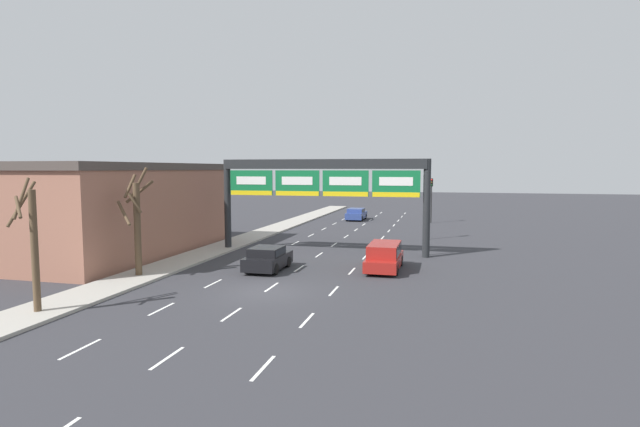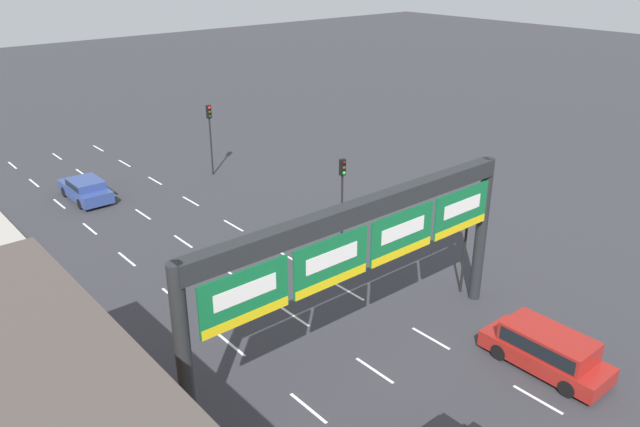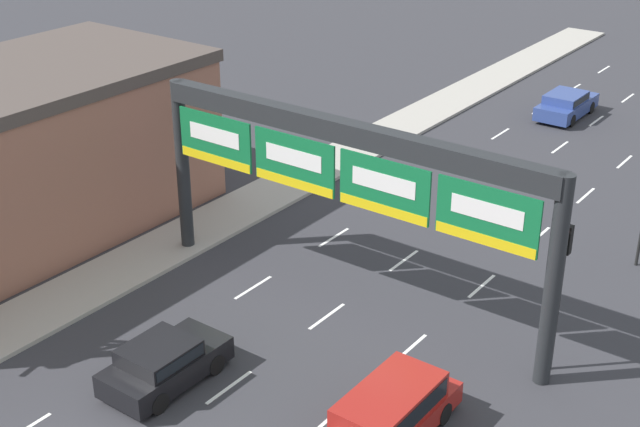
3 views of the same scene
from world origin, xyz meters
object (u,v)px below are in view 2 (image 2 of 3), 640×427
at_px(traffic_light_near_gantry, 210,126).
at_px(traffic_light_mid_block, 343,182).
at_px(sign_gantry, 363,239).
at_px(suv_red, 547,348).
at_px(car_blue, 86,189).
at_px(traffic_light_far_end, 468,224).

xyz_separation_m(traffic_light_near_gantry, traffic_light_mid_block, (0.15, -13.59, -0.34)).
relative_size(sign_gantry, suv_red, 3.16).
bearing_deg(car_blue, suv_red, -76.71).
height_order(traffic_light_mid_block, traffic_light_far_end, traffic_light_far_end).
xyz_separation_m(car_blue, traffic_light_far_end, (9.02, -22.98, 2.77)).
relative_size(car_blue, traffic_light_near_gantry, 0.91).
bearing_deg(traffic_light_far_end, suv_red, -111.25).
height_order(sign_gantry, suv_red, sign_gantry).
xyz_separation_m(traffic_light_mid_block, traffic_light_far_end, (0.10, -8.29, 0.29)).
xyz_separation_m(sign_gantry, traffic_light_far_end, (7.36, 0.79, -1.78)).
relative_size(sign_gantry, traffic_light_far_end, 3.09).
distance_m(sign_gantry, traffic_light_mid_block, 11.81).
distance_m(car_blue, suv_red, 29.51).
bearing_deg(car_blue, sign_gantry, -86.01).
bearing_deg(traffic_light_mid_block, car_blue, 121.25).
bearing_deg(sign_gantry, traffic_light_far_end, 6.11).
bearing_deg(traffic_light_far_end, car_blue, 111.42).
height_order(car_blue, traffic_light_far_end, traffic_light_far_end).
xyz_separation_m(car_blue, traffic_light_mid_block, (8.91, -14.69, 2.47)).
relative_size(sign_gantry, traffic_light_near_gantry, 3.04).
xyz_separation_m(car_blue, suv_red, (6.78, -28.72, 0.16)).
bearing_deg(suv_red, traffic_light_far_end, 68.75).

